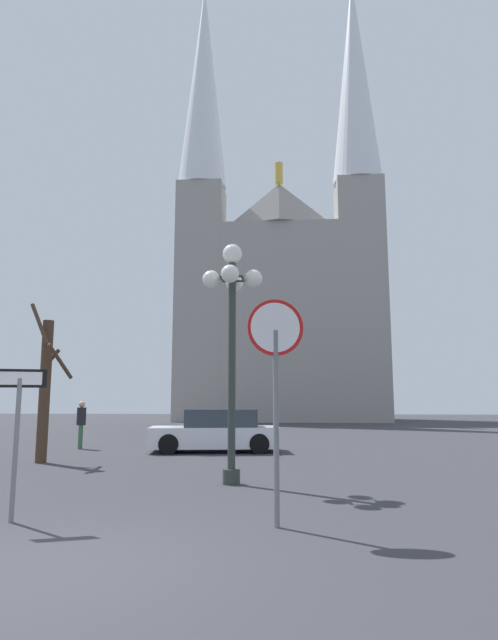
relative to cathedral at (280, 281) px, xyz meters
The scene contains 8 objects.
ground_plane 41.15m from the cathedral, 92.70° to the right, with size 120.00×120.00×0.00m, color #38383D.
cathedral is the anchor object (origin of this frame).
stop_sign 38.57m from the cathedral, 89.35° to the right, with size 0.80×0.22×3.14m.
one_way_arrow_sign 38.88m from the cathedral, 95.10° to the right, with size 0.71×0.27×2.16m.
street_lamp 34.70m from the cathedral, 91.01° to the right, with size 1.30×1.30×5.08m.
bare_tree 32.51m from the cathedral, 101.55° to the right, with size 1.14×1.02×4.42m.
parked_car_near_white 29.23m from the cathedral, 93.90° to the right, with size 4.44×2.31×1.40m.
pedestrian_walking 29.17m from the cathedral, 104.49° to the right, with size 0.32×0.32×1.67m.
Camera 1 is at (2.45, -5.48, 1.71)m, focal length 29.71 mm.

